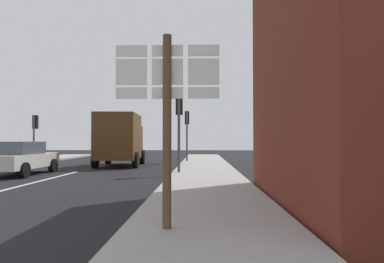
{
  "coord_description": "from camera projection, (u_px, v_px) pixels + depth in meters",
  "views": [
    {
      "loc": [
        6.02,
        -4.69,
        1.52
      ],
      "look_at": [
        5.54,
        13.07,
        1.98
      ],
      "focal_mm": 32.63,
      "sensor_mm": 36.0,
      "label": 1
    }
  ],
  "objects": [
    {
      "name": "delivery_truck",
      "position": [
        120.0,
        138.0,
        20.67
      ],
      "size": [
        2.72,
        5.11,
        3.05
      ],
      "color": "#4C2D14",
      "rests_on": "ground"
    },
    {
      "name": "traffic_light_near_right",
      "position": [
        179.0,
        115.0,
        15.36
      ],
      "size": [
        0.3,
        0.49,
        3.56
      ],
      "color": "#47474C",
      "rests_on": "ground"
    },
    {
      "name": "route_sign_post",
      "position": [
        167.0,
        110.0,
        5.53
      ],
      "size": [
        1.66,
        0.14,
        3.2
      ],
      "color": "brown",
      "rests_on": "ground"
    },
    {
      "name": "lane_centre_stripe",
      "position": [
        7.0,
        189.0,
        10.81
      ],
      "size": [
        0.16,
        12.0,
        0.01
      ],
      "primitive_type": "cube",
      "color": "silver",
      "rests_on": "ground"
    },
    {
      "name": "sidewalk_right",
      "position": [
        206.0,
        180.0,
        12.64
      ],
      "size": [
        2.93,
        44.0,
        0.14
      ],
      "primitive_type": "cube",
      "color": "#9E9B96",
      "rests_on": "ground"
    },
    {
      "name": "sedan_far",
      "position": [
        20.0,
        158.0,
        15.34
      ],
      "size": [
        1.97,
        4.2,
        1.47
      ],
      "color": "beige",
      "rests_on": "ground"
    },
    {
      "name": "traffic_light_far_right",
      "position": [
        187.0,
        125.0,
        23.77
      ],
      "size": [
        0.3,
        0.49,
        3.52
      ],
      "color": "#47474C",
      "rests_on": "ground"
    },
    {
      "name": "ground_plane",
      "position": [
        60.0,
        176.0,
        14.8
      ],
      "size": [
        80.0,
        80.0,
        0.0
      ],
      "primitive_type": "plane",
      "color": "black"
    },
    {
      "name": "traffic_light_far_left",
      "position": [
        35.0,
        128.0,
        23.14
      ],
      "size": [
        0.3,
        0.49,
        3.2
      ],
      "color": "#47474C",
      "rests_on": "ground"
    }
  ]
}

